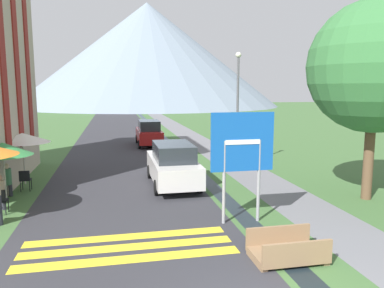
% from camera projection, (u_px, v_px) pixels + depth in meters
% --- Properties ---
extents(ground_plane, '(160.00, 160.00, 0.00)m').
position_uv_depth(ground_plane, '(156.00, 148.00, 26.00)').
color(ground_plane, '#3D6033').
extents(road, '(6.40, 60.00, 0.01)m').
position_uv_depth(road, '(118.00, 132.00, 35.18)').
color(road, '#2D2D33').
rests_on(road, ground_plane).
extents(footpath, '(2.20, 60.00, 0.01)m').
position_uv_depth(footpath, '(181.00, 131.00, 36.41)').
color(footpath, slate).
rests_on(footpath, ground_plane).
extents(drainage_channel, '(0.60, 60.00, 0.00)m').
position_uv_depth(drainage_channel, '(157.00, 131.00, 35.93)').
color(drainage_channel, black).
rests_on(drainage_channel, ground_plane).
extents(crosswalk_marking, '(5.44, 1.84, 0.01)m').
position_uv_depth(crosswalk_marking, '(129.00, 247.00, 9.67)').
color(crosswalk_marking, yellow).
rests_on(crosswalk_marking, ground_plane).
extents(mountain_distant, '(60.80, 60.80, 23.84)m').
position_uv_depth(mountain_distant, '(148.00, 55.00, 88.24)').
color(mountain_distant, slate).
rests_on(mountain_distant, ground_plane).
extents(road_sign, '(1.95, 0.11, 3.38)m').
position_uv_depth(road_sign, '(242.00, 151.00, 11.18)').
color(road_sign, gray).
rests_on(road_sign, ground_plane).
extents(footbridge, '(1.70, 1.10, 0.65)m').
position_uv_depth(footbridge, '(287.00, 250.00, 8.96)').
color(footbridge, '#846647').
rests_on(footbridge, ground_plane).
extents(parked_car_near, '(1.87, 4.60, 1.82)m').
position_uv_depth(parked_car_near, '(173.00, 164.00, 15.77)').
color(parked_car_near, silver).
rests_on(parked_car_near, ground_plane).
extents(parked_car_far, '(1.74, 4.39, 1.82)m').
position_uv_depth(parked_car_far, '(149.00, 133.00, 26.91)').
color(parked_car_far, '#A31919').
rests_on(parked_car_far, ground_plane).
extents(cafe_chair_far_right, '(0.40, 0.40, 0.85)m').
position_uv_depth(cafe_chair_far_right, '(25.00, 179.00, 14.91)').
color(cafe_chair_far_right, black).
rests_on(cafe_chair_far_right, ground_plane).
extents(cafe_chair_near_left, '(0.40, 0.40, 0.85)m').
position_uv_depth(cafe_chair_near_left, '(0.00, 199.00, 12.11)').
color(cafe_chair_near_left, black).
rests_on(cafe_chair_near_left, ground_plane).
extents(cafe_umbrella_middle_green, '(2.05, 2.05, 2.16)m').
position_uv_depth(cafe_umbrella_middle_green, '(3.00, 149.00, 13.43)').
color(cafe_umbrella_middle_green, '#B7B2A8').
rests_on(cafe_umbrella_middle_green, ground_plane).
extents(cafe_umbrella_rear_white, '(2.25, 2.25, 2.21)m').
position_uv_depth(cafe_umbrella_rear_white, '(22.00, 138.00, 15.82)').
color(cafe_umbrella_rear_white, '#B7B2A8').
rests_on(cafe_umbrella_rear_white, ground_plane).
extents(person_seated_near, '(0.32, 0.32, 1.21)m').
position_uv_depth(person_seated_near, '(0.00, 190.00, 12.60)').
color(person_seated_near, '#282833').
rests_on(person_seated_near, ground_plane).
extents(person_seated_far, '(0.32, 0.32, 1.28)m').
position_uv_depth(person_seated_far, '(7.00, 178.00, 14.16)').
color(person_seated_far, '#282833').
rests_on(person_seated_far, ground_plane).
extents(streetlamp, '(0.28, 0.28, 5.87)m').
position_uv_depth(streetlamp, '(238.00, 101.00, 18.88)').
color(streetlamp, '#515156').
rests_on(streetlamp, ground_plane).
extents(tree_by_path, '(4.73, 4.73, 7.21)m').
position_uv_depth(tree_by_path, '(375.00, 67.00, 13.24)').
color(tree_by_path, brown).
rests_on(tree_by_path, ground_plane).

